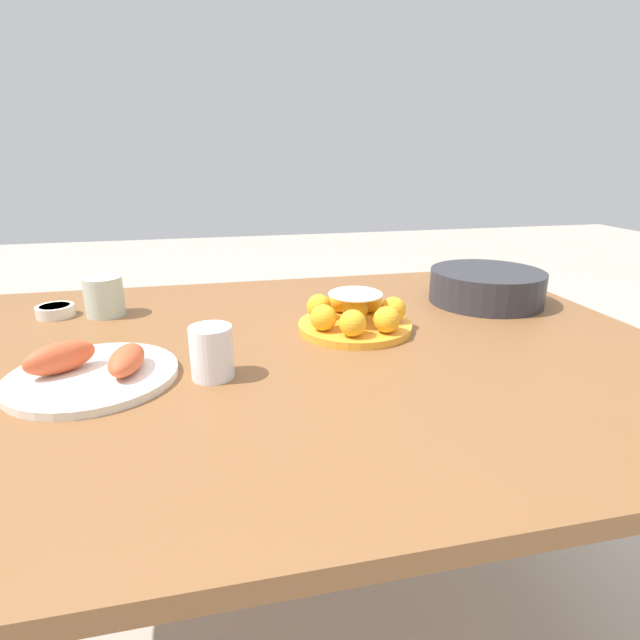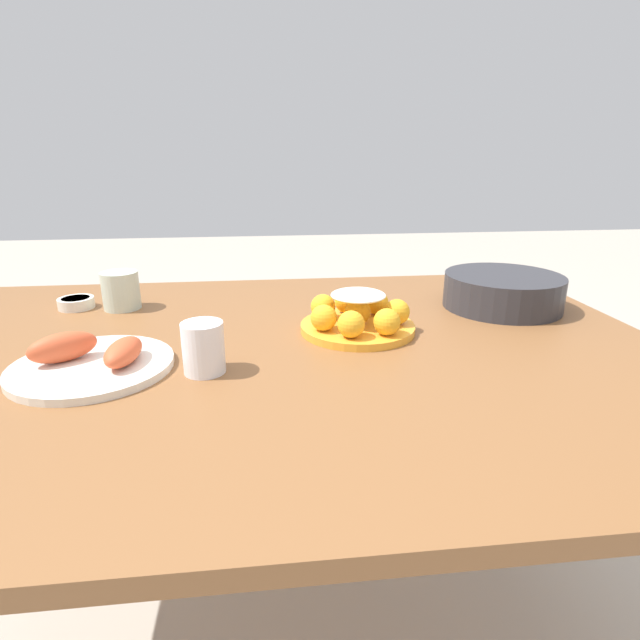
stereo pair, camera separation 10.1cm
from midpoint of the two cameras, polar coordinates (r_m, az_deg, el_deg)
name	(u,v)px [view 2 (the right image)]	position (r m, az deg, el deg)	size (l,w,h in m)	color
ground_plane	(287,625)	(1.43, -1.40, -31.58)	(12.00, 12.00, 0.00)	#B2A899
dining_table	(280,381)	(1.01, -1.69, -7.07)	(1.55, 1.10, 0.73)	brown
cake_plate	(358,316)	(1.06, 7.05, 0.40)	(0.24, 0.24, 0.09)	gold
serving_bowl	(503,290)	(1.32, 22.27, 3.17)	(0.28, 0.28, 0.08)	#2D2D33
sauce_bowl	(76,303)	(1.34, -24.20, 1.80)	(0.08, 0.08, 0.03)	silver
seafood_platter	(92,361)	(0.94, -21.86, -4.41)	(0.28, 0.28, 0.07)	silver
cup_near	(203,348)	(0.87, -9.96, -3.20)	(0.07, 0.07, 0.09)	white
cup_far	(121,290)	(1.28, -19.75, 3.17)	(0.09, 0.09, 0.09)	beige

